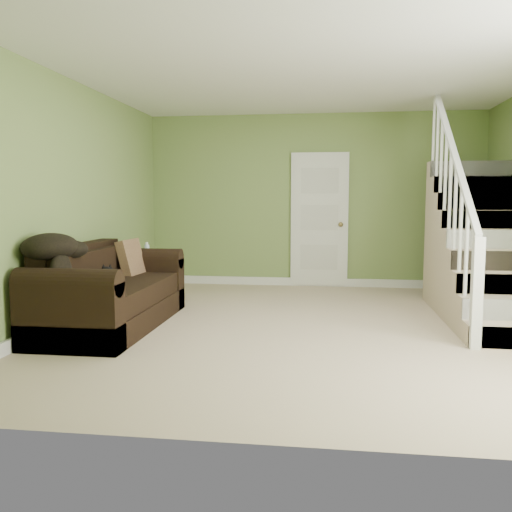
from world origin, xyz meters
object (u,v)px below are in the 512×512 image
(cat, at_px, (108,276))
(banana, at_px, (116,284))
(sofa, at_px, (109,295))
(side_table, at_px, (143,280))

(cat, height_order, banana, cat)
(sofa, distance_m, banana, 0.35)
(cat, bearing_deg, side_table, 79.17)
(banana, bearing_deg, side_table, 55.92)
(side_table, xyz_separation_m, banana, (0.31, -1.64, 0.21))
(side_table, distance_m, cat, 1.56)
(cat, distance_m, banana, 0.19)
(sofa, xyz_separation_m, banana, (0.19, -0.25, 0.16))
(side_table, bearing_deg, sofa, -85.17)
(cat, bearing_deg, sofa, 94.88)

